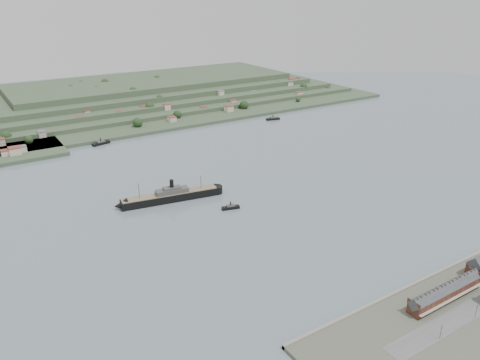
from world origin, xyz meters
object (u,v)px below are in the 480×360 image
gabled_building (478,267)px  steamship (168,197)px  terrace_row (445,292)px  tugboat (231,207)px

gabled_building → steamship: size_ratio=0.15×
terrace_row → tugboat: (-38.60, 168.99, -5.25)m
steamship → tugboat: steamship is taller
steamship → gabled_building: bearing=-61.3°
tugboat → terrace_row: bearing=-77.1°
terrace_row → steamship: 223.28m
gabled_building → steamship: bearing=118.7°
terrace_row → steamship: (-75.20, 210.22, -2.71)m
gabled_building → tugboat: size_ratio=0.94×
terrace_row → gabled_building: gabled_building is taller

